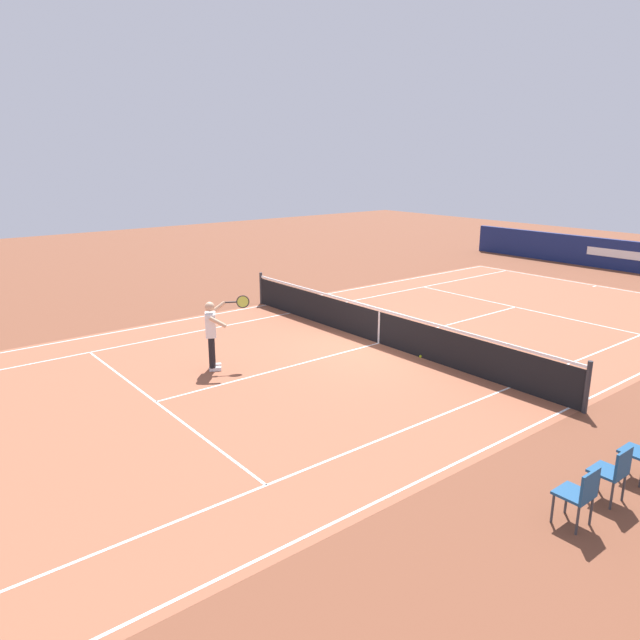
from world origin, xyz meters
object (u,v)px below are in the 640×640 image
(tennis_net, at_px, (379,326))
(tennis_player_near, at_px, (212,332))
(spectator_chair_6, at_px, (614,470))
(tennis_ball, at_px, (420,356))
(spectator_chair_7, at_px, (580,493))

(tennis_net, height_order, tennis_player_near, tennis_player_near)
(tennis_net, relative_size, spectator_chair_6, 13.30)
(tennis_player_near, relative_size, spectator_chair_6, 1.93)
(tennis_net, relative_size, tennis_ball, 177.27)
(tennis_player_near, relative_size, spectator_chair_7, 1.93)
(tennis_net, bearing_deg, spectator_chair_6, 70.36)
(tennis_player_near, xyz_separation_m, spectator_chair_7, (-0.82, 8.63, -0.41))
(tennis_player_near, distance_m, spectator_chair_7, 8.68)
(tennis_ball, distance_m, spectator_chair_6, 6.69)
(tennis_player_near, relative_size, tennis_ball, 25.71)
(tennis_player_near, height_order, spectator_chair_7, tennis_player_near)
(tennis_ball, relative_size, spectator_chair_6, 0.08)
(spectator_chair_6, bearing_deg, tennis_ball, -113.85)
(spectator_chair_6, distance_m, spectator_chair_7, 0.94)
(tennis_player_near, height_order, tennis_ball, tennis_player_near)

